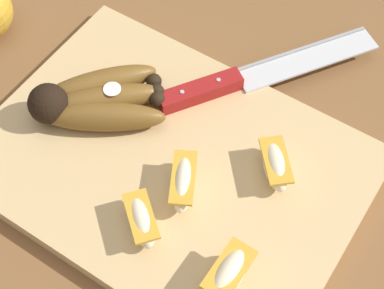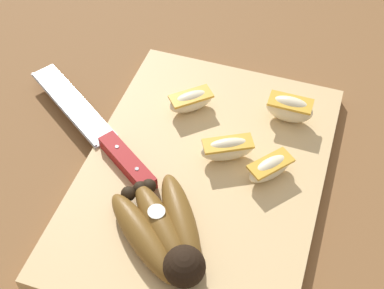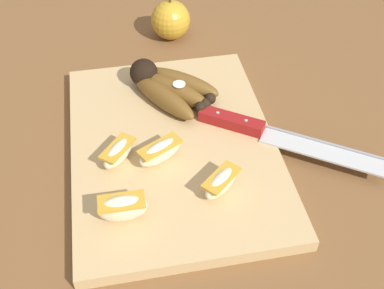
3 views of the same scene
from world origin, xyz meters
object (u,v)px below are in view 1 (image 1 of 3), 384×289
Objects in this scene: apple_wedge_middle at (275,165)px; apple_wedge_near at (229,274)px; banana_bunch at (94,101)px; chefs_knife at (238,79)px; apple_wedge_far at (141,220)px; apple_wedge_extra at (183,182)px.

apple_wedge_near is at bearing 99.84° from apple_wedge_middle.
chefs_knife is at bearing -132.88° from banana_bunch.
banana_bunch is 2.42× the size of apple_wedge_near.
apple_wedge_middle reaches higher than chefs_knife.
banana_bunch reaches higher than apple_wedge_far.
apple_wedge_far is at bearing 78.71° from apple_wedge_extra.
apple_wedge_middle is at bearing 138.31° from chefs_knife.
apple_wedge_extra is (0.09, -0.06, -0.00)m from apple_wedge_near.
apple_wedge_extra is (-0.14, 0.03, -0.00)m from banana_bunch.
apple_wedge_far is at bearing -1.38° from apple_wedge_near.
chefs_knife is at bearing -80.26° from apple_wedge_extra.
apple_wedge_far is (0.08, 0.13, -0.00)m from apple_wedge_middle.
chefs_knife is at bearing -85.92° from apple_wedge_far.
apple_wedge_middle is at bearing -169.56° from banana_bunch.
apple_wedge_extra is at bearing -101.29° from apple_wedge_far.
apple_wedge_extra is (-0.01, -0.06, 0.00)m from apple_wedge_far.
banana_bunch is 0.16m from apple_wedge_far.
banana_bunch is 2.42× the size of apple_wedge_middle.
apple_wedge_near reaches higher than apple_wedge_extra.
apple_wedge_far is at bearing 58.27° from apple_wedge_middle.
chefs_knife is 0.25m from apple_wedge_near.
apple_wedge_far reaches higher than chefs_knife.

